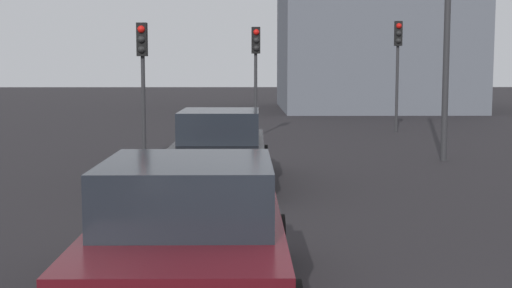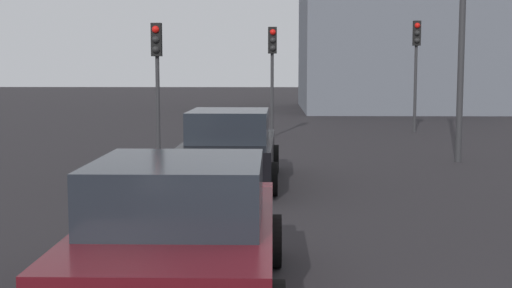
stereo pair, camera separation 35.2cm
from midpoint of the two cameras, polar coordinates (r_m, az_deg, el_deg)
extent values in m
cube|color=black|center=(14.76, -1.42, -0.87)|extent=(4.78, 1.86, 0.66)
cube|color=#1E232B|center=(14.46, -1.48, 1.51)|extent=(2.16, 1.61, 0.61)
cylinder|color=black|center=(16.23, 2.07, -1.19)|extent=(0.64, 0.23, 0.64)
cylinder|color=black|center=(16.33, -4.23, -1.16)|extent=(0.64, 0.23, 0.64)
cylinder|color=black|center=(13.31, 2.04, -2.82)|extent=(0.64, 0.23, 0.64)
cylinder|color=black|center=(13.43, -5.63, -2.76)|extent=(0.64, 0.23, 0.64)
cube|color=red|center=(12.35, 0.88, -1.71)|extent=(0.03, 0.20, 0.11)
cube|color=red|center=(12.44, -5.07, -1.67)|extent=(0.03, 0.20, 0.11)
cube|color=#510F16|center=(7.32, -4.59, -8.24)|extent=(4.26, 1.85, 0.64)
cube|color=#1E232B|center=(6.99, -4.81, -3.73)|extent=(1.92, 1.62, 0.60)
cylinder|color=black|center=(8.63, 2.51, -7.78)|extent=(0.64, 0.22, 0.64)
cylinder|color=black|center=(8.79, -9.72, -7.61)|extent=(0.64, 0.22, 0.64)
cylinder|color=#2D2D30|center=(24.55, 1.71, 3.92)|extent=(0.11, 0.11, 2.87)
cube|color=black|center=(24.49, 1.74, 8.33)|extent=(0.23, 0.30, 0.90)
sphere|color=red|center=(24.39, 1.78, 8.97)|extent=(0.20, 0.20, 0.20)
sphere|color=black|center=(24.38, 1.77, 8.34)|extent=(0.20, 0.20, 0.20)
sphere|color=black|center=(24.37, 1.77, 7.70)|extent=(0.20, 0.20, 0.20)
cylinder|color=#2D2D30|center=(26.92, 13.03, 4.31)|extent=(0.11, 0.11, 3.19)
cube|color=black|center=(26.88, 13.16, 8.66)|extent=(0.22, 0.29, 0.90)
sphere|color=red|center=(26.78, 13.21, 9.25)|extent=(0.20, 0.20, 0.20)
sphere|color=black|center=(26.77, 13.19, 8.67)|extent=(0.20, 0.20, 0.20)
sphere|color=black|center=(26.76, 13.18, 8.09)|extent=(0.20, 0.20, 0.20)
cylinder|color=#2D2D30|center=(19.77, -7.38, 3.08)|extent=(0.11, 0.11, 2.70)
cube|color=black|center=(19.70, -7.48, 8.31)|extent=(0.21, 0.29, 0.90)
sphere|color=red|center=(19.61, -7.55, 9.11)|extent=(0.20, 0.20, 0.20)
sphere|color=black|center=(19.59, -7.54, 8.32)|extent=(0.20, 0.20, 0.20)
sphere|color=black|center=(19.59, -7.53, 7.53)|extent=(0.20, 0.20, 0.20)
cube|color=slate|center=(41.56, 11.12, 8.92)|extent=(11.76, 10.19, 8.93)
camera|label=1|loc=(0.18, -88.93, 0.12)|focal=49.81mm
camera|label=2|loc=(0.18, 91.07, -0.12)|focal=49.81mm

